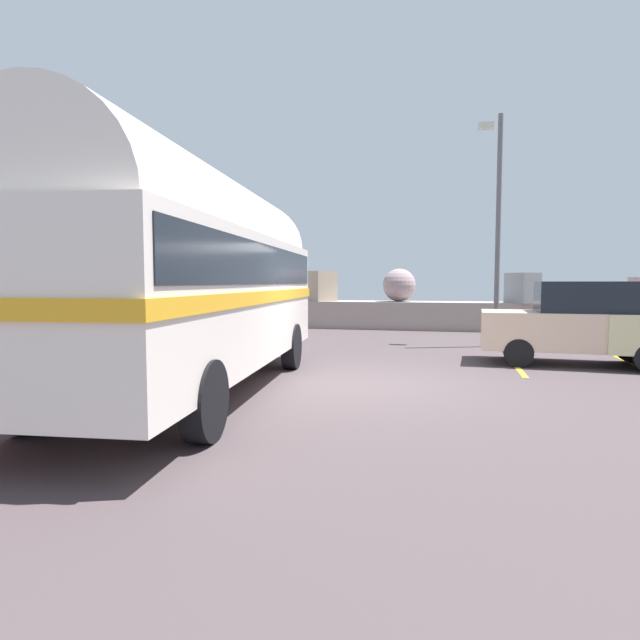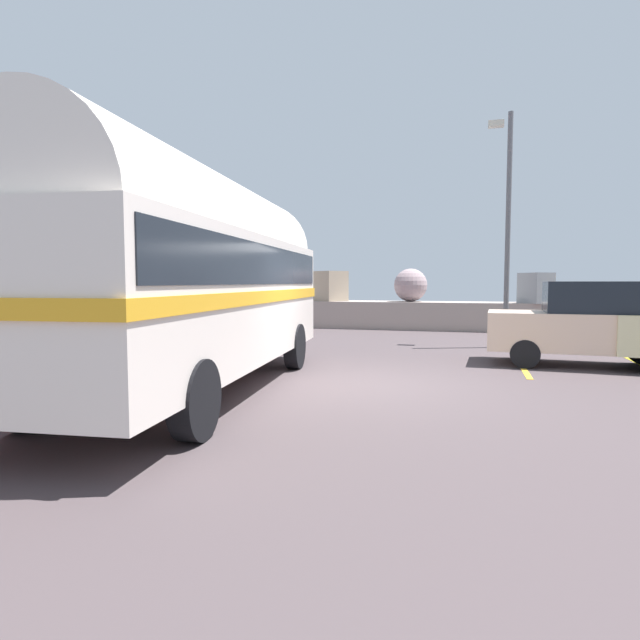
{
  "view_description": "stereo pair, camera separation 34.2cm",
  "coord_description": "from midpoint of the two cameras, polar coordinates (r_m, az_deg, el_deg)",
  "views": [
    {
      "loc": [
        1.45,
        -9.34,
        1.86
      ],
      "look_at": [
        -0.74,
        -0.39,
        1.2
      ],
      "focal_mm": 29.49,
      "sensor_mm": 36.0,
      "label": 1
    },
    {
      "loc": [
        1.78,
        -9.26,
        1.86
      ],
      "look_at": [
        -0.74,
        -0.39,
        1.2
      ],
      "focal_mm": 29.49,
      "sensor_mm": 36.0,
      "label": 2
    }
  ],
  "objects": [
    {
      "name": "lamp_post",
      "position": [
        15.95,
        20.16,
        10.42
      ],
      "size": [
        0.64,
        0.92,
        6.55
      ],
      "color": "#5B5B60",
      "rests_on": "ground"
    },
    {
      "name": "vintage_coach",
      "position": [
        8.97,
        -12.34,
        5.22
      ],
      "size": [
        3.29,
        8.79,
        3.7
      ],
      "rotation": [
        0.0,
        0.0,
        0.1
      ],
      "color": "black",
      "rests_on": "ground"
    },
    {
      "name": "ground",
      "position": [
        9.62,
        5.92,
        -7.02
      ],
      "size": [
        32.0,
        26.0,
        0.02
      ],
      "color": "#463B3E"
    },
    {
      "name": "parked_car_nearest",
      "position": [
        13.0,
        27.88,
        -0.29
      ],
      "size": [
        4.18,
        1.9,
        1.86
      ],
      "rotation": [
        0.0,
        0.0,
        1.52
      ],
      "color": "black",
      "rests_on": "ground"
    },
    {
      "name": "breakwater",
      "position": [
        21.2,
        10.41,
        0.96
      ],
      "size": [
        31.36,
        2.11,
        2.47
      ],
      "color": "gray",
      "rests_on": "ground"
    }
  ]
}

